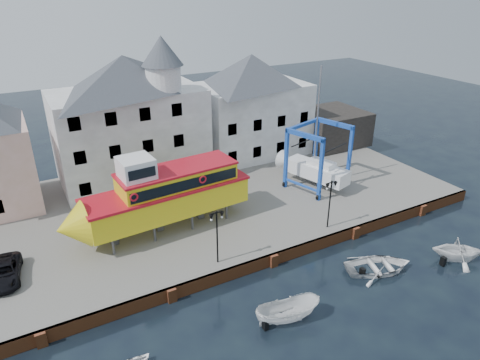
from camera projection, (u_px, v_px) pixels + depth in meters
ground at (273, 266)px, 31.95m from camera, size 140.00×140.00×0.00m
hardstanding at (211, 200)px, 40.48m from camera, size 44.00×22.00×1.00m
quay_wall at (273, 260)px, 31.82m from camera, size 44.00×0.47×1.00m
building_white_main at (130, 117)px, 41.33m from camera, size 14.00×8.30×14.00m
building_white_right at (251, 105)px, 48.16m from camera, size 12.00×8.00×11.20m
shed_dark at (329, 127)px, 52.45m from camera, size 8.00×7.00×4.00m
lamp_post_left at (217, 224)px, 29.40m from camera, size 1.12×0.32×4.20m
lamp_post_right at (331, 192)px, 33.75m from camera, size 1.12×0.32×4.20m
tour_boat at (157, 196)px, 33.37m from camera, size 15.35×4.66×6.59m
travel_lift at (311, 165)px, 41.84m from camera, size 6.38×7.90×11.58m
van at (4, 272)px, 28.70m from camera, size 2.46×4.49×1.19m
motorboat_a at (287, 320)px, 26.84m from camera, size 4.46×2.45×1.63m
motorboat_b at (378, 270)px, 31.46m from camera, size 5.80×4.91×1.02m
motorboat_c at (456, 259)px, 32.68m from camera, size 4.99×4.86×2.00m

